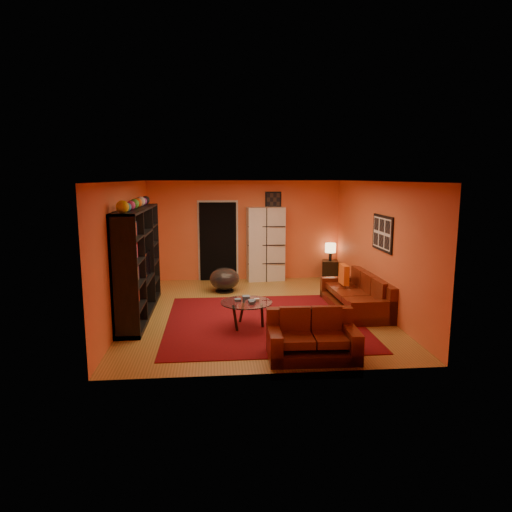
{
  "coord_description": "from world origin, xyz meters",
  "views": [
    {
      "loc": [
        -0.8,
        -8.88,
        2.67
      ],
      "look_at": [
        0.03,
        0.1,
        1.12
      ],
      "focal_mm": 32.0,
      "sensor_mm": 36.0,
      "label": 1
    }
  ],
  "objects": [
    {
      "name": "wall_left",
      "position": [
        -2.5,
        0.0,
        1.3
      ],
      "size": [
        0.0,
        6.0,
        6.0
      ],
      "primitive_type": "plane",
      "rotation": [
        1.57,
        0.0,
        1.57
      ],
      "color": "#E65F32",
      "rests_on": "floor"
    },
    {
      "name": "storage_cabinet",
      "position": [
        0.53,
        2.8,
        0.96
      ],
      "size": [
        0.99,
        0.51,
        1.92
      ],
      "primitive_type": "cube",
      "rotation": [
        0.0,
        0.0,
        0.09
      ],
      "color": "silver",
      "rests_on": "floor"
    },
    {
      "name": "entertainment_unit",
      "position": [
        -2.27,
        0.0,
        1.05
      ],
      "size": [
        0.45,
        3.0,
        2.1
      ],
      "primitive_type": "cube",
      "color": "black",
      "rests_on": "floor"
    },
    {
      "name": "doorway",
      "position": [
        -0.7,
        2.96,
        1.02
      ],
      "size": [
        0.95,
        0.1,
        2.04
      ],
      "primitive_type": "cube",
      "color": "black",
      "rests_on": "floor"
    },
    {
      "name": "wall_back",
      "position": [
        0.0,
        3.0,
        1.3
      ],
      "size": [
        6.0,
        0.0,
        6.0
      ],
      "primitive_type": "plane",
      "rotation": [
        1.57,
        0.0,
        0.0
      ],
      "color": "#E65F32",
      "rests_on": "floor"
    },
    {
      "name": "wall_front",
      "position": [
        0.0,
        -3.0,
        1.3
      ],
      "size": [
        6.0,
        0.0,
        6.0
      ],
      "primitive_type": "plane",
      "rotation": [
        -1.57,
        0.0,
        0.0
      ],
      "color": "#E65F32",
      "rests_on": "floor"
    },
    {
      "name": "rug",
      "position": [
        0.1,
        -0.7,
        0.01
      ],
      "size": [
        3.6,
        3.6,
        0.01
      ],
      "primitive_type": "cube",
      "color": "#54090E",
      "rests_on": "floor"
    },
    {
      "name": "coffee_table",
      "position": [
        -0.24,
        -0.99,
        0.42
      ],
      "size": [
        0.93,
        0.93,
        0.46
      ],
      "rotation": [
        0.0,
        0.0,
        -0.31
      ],
      "color": "silver",
      "rests_on": "floor"
    },
    {
      "name": "wall_art_back",
      "position": [
        0.75,
        2.98,
        2.05
      ],
      "size": [
        0.42,
        0.03,
        0.52
      ],
      "primitive_type": "cube",
      "color": "black",
      "rests_on": "wall_back"
    },
    {
      "name": "bowl_chair",
      "position": [
        -0.57,
        1.66,
        0.31
      ],
      "size": [
        0.7,
        0.7,
        0.57
      ],
      "color": "black",
      "rests_on": "floor"
    },
    {
      "name": "side_table",
      "position": [
        2.25,
        2.75,
        0.25
      ],
      "size": [
        0.48,
        0.48,
        0.5
      ],
      "primitive_type": "cube",
      "rotation": [
        0.0,
        0.0,
        -0.22
      ],
      "color": "black",
      "rests_on": "floor"
    },
    {
      "name": "sofa",
      "position": [
        2.14,
        -0.08,
        0.28
      ],
      "size": [
        0.95,
        2.22,
        0.85
      ],
      "rotation": [
        0.0,
        0.0,
        0.02
      ],
      "color": "#50160A",
      "rests_on": "rug"
    },
    {
      "name": "loveseat",
      "position": [
        0.64,
        -2.42,
        0.29
      ],
      "size": [
        1.36,
        0.84,
        0.85
      ],
      "rotation": [
        0.0,
        0.0,
        1.54
      ],
      "color": "#50160A",
      "rests_on": "rug"
    },
    {
      "name": "wall_right",
      "position": [
        2.5,
        0.0,
        1.3
      ],
      "size": [
        0.0,
        6.0,
        6.0
      ],
      "primitive_type": "plane",
      "rotation": [
        1.57,
        0.0,
        -1.57
      ],
      "color": "#E65F32",
      "rests_on": "floor"
    },
    {
      "name": "throw_pillow",
      "position": [
        1.95,
        0.43,
        0.63
      ],
      "size": [
        0.12,
        0.42,
        0.42
      ],
      "primitive_type": "cube",
      "color": "orange",
      "rests_on": "sofa"
    },
    {
      "name": "wall_art_right",
      "position": [
        2.48,
        -0.3,
        1.6
      ],
      "size": [
        0.03,
        1.0,
        0.7
      ],
      "primitive_type": "cube",
      "color": "black",
      "rests_on": "wall_right"
    },
    {
      "name": "table_lamp",
      "position": [
        2.25,
        2.75,
        0.83
      ],
      "size": [
        0.28,
        0.28,
        0.47
      ],
      "color": "black",
      "rests_on": "side_table"
    },
    {
      "name": "ceiling",
      "position": [
        0.0,
        0.0,
        2.6
      ],
      "size": [
        6.0,
        6.0,
        0.0
      ],
      "primitive_type": "plane",
      "rotation": [
        3.14,
        0.0,
        0.0
      ],
      "color": "white",
      "rests_on": "wall_back"
    },
    {
      "name": "floor",
      "position": [
        0.0,
        0.0,
        0.0
      ],
      "size": [
        6.0,
        6.0,
        0.0
      ],
      "primitive_type": "plane",
      "color": "olive",
      "rests_on": "ground"
    },
    {
      "name": "tv",
      "position": [
        -2.23,
        0.09,
        0.97
      ],
      "size": [
        0.85,
        0.11,
        0.49
      ],
      "primitive_type": "imported",
      "rotation": [
        0.0,
        0.0,
        1.57
      ],
      "color": "black",
      "rests_on": "entertainment_unit"
    }
  ]
}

